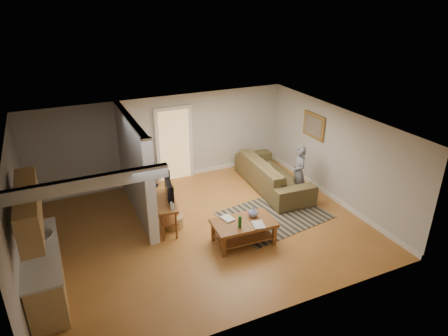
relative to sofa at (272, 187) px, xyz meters
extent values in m
plane|color=#986326|center=(-2.60, -1.20, 0.00)|extent=(7.50, 7.50, 0.00)
cube|color=#B2AFAA|center=(-2.60, 1.80, 1.25)|extent=(7.50, 0.04, 2.50)
cube|color=#B2AFAA|center=(-6.35, -1.20, 1.25)|extent=(0.04, 6.00, 2.50)
cube|color=#B2AFAA|center=(1.15, -1.20, 1.25)|extent=(0.04, 6.00, 2.50)
cube|color=white|center=(-2.60, -1.20, 2.50)|extent=(7.50, 6.00, 0.04)
cube|color=#B2AFAA|center=(-3.80, 0.25, 1.25)|extent=(0.15, 3.10, 2.50)
cube|color=white|center=(-3.80, -1.30, 1.25)|extent=(0.22, 0.10, 2.50)
cube|color=white|center=(-2.60, 1.77, 0.06)|extent=(7.50, 0.04, 0.12)
cube|color=white|center=(1.12, -1.20, 0.06)|extent=(0.04, 6.00, 0.12)
cube|color=#D8B272|center=(-2.30, 1.74, 1.05)|extent=(0.90, 0.06, 2.10)
cube|color=tan|center=(-6.03, -2.00, 0.45)|extent=(0.60, 2.20, 0.90)
cube|color=beige|center=(-6.03, -2.00, 0.92)|extent=(0.64, 2.24, 0.05)
cube|color=tan|center=(-6.05, -2.00, 1.80)|extent=(0.35, 2.00, 0.70)
imported|color=silver|center=(-6.03, -1.70, 0.94)|extent=(0.54, 0.54, 0.19)
cube|color=black|center=(-3.71, -0.40, 1.85)|extent=(0.03, 0.40, 0.34)
cube|color=black|center=(-3.71, 0.10, 1.85)|extent=(0.03, 0.40, 0.34)
cube|color=black|center=(-3.71, 0.60, 1.85)|extent=(0.03, 0.40, 0.34)
cube|color=olive|center=(1.11, -0.20, 1.75)|extent=(0.04, 0.90, 0.68)
cube|color=black|center=(-0.74, -1.37, 0.01)|extent=(2.74, 2.17, 0.01)
imported|color=#423A21|center=(0.00, 0.00, 0.00)|extent=(1.30, 2.95, 0.84)
cube|color=brown|center=(-1.98, -2.08, 0.50)|extent=(1.40, 0.87, 0.07)
cube|color=silver|center=(-1.98, -2.08, 0.50)|extent=(0.88, 0.52, 0.02)
cube|color=brown|center=(-1.98, -2.08, 0.17)|extent=(1.28, 0.75, 0.03)
cube|color=brown|center=(-2.60, -2.36, 0.25)|extent=(0.08, 0.08, 0.50)
cube|color=brown|center=(-1.40, -2.43, 0.25)|extent=(0.08, 0.08, 0.50)
cube|color=brown|center=(-2.57, -1.73, 0.25)|extent=(0.08, 0.08, 0.50)
cube|color=brown|center=(-1.36, -1.79, 0.25)|extent=(0.08, 0.08, 0.50)
imported|color=#294297|center=(-1.69, -1.96, 0.53)|extent=(0.24, 0.24, 0.24)
cylinder|color=#165C15|center=(-2.16, -2.24, 0.67)|extent=(0.07, 0.07, 0.27)
imported|color=#998C4C|center=(-2.37, -1.85, 0.53)|extent=(0.28, 0.34, 0.03)
imported|color=#66594C|center=(-1.88, -2.31, 0.53)|extent=(0.31, 0.38, 0.03)
cube|color=brown|center=(-3.35, -0.80, 0.71)|extent=(0.63, 1.23, 0.05)
cube|color=brown|center=(-3.35, -0.80, 0.39)|extent=(0.56, 1.12, 0.03)
cylinder|color=brown|center=(-3.58, -1.28, 0.36)|extent=(0.05, 0.05, 0.72)
cylinder|color=brown|center=(-3.41, -0.28, 0.36)|extent=(0.05, 0.05, 0.72)
cylinder|color=brown|center=(-3.29, -1.33, 0.36)|extent=(0.05, 0.05, 0.72)
cylinder|color=brown|center=(-3.12, -0.33, 0.36)|extent=(0.05, 0.05, 0.72)
imported|color=black|center=(-3.33, -0.81, 0.74)|extent=(0.28, 0.95, 0.54)
cylinder|color=white|center=(-3.33, -1.25, 0.82)|extent=(0.10, 0.10, 0.18)
cube|color=black|center=(-3.05, 0.00, 0.56)|extent=(0.13, 0.13, 1.11)
cube|color=black|center=(-3.60, 1.41, 0.44)|extent=(0.10, 0.10, 0.88)
cylinder|color=#9F7045|center=(-3.20, -0.84, 0.15)|extent=(0.46, 0.46, 0.30)
sphere|color=#B32216|center=(-3.14, -0.80, 0.30)|extent=(0.14, 0.14, 0.14)
sphere|color=gold|center=(-3.27, -0.82, 0.32)|extent=(0.14, 0.14, 0.14)
sphere|color=green|center=(-3.20, -0.90, 0.34)|extent=(0.14, 0.14, 0.14)
imported|color=slate|center=(0.40, -0.67, 0.00)|extent=(0.45, 0.58, 1.41)
imported|color=#222747|center=(-3.16, 1.50, 0.00)|extent=(0.54, 0.45, 1.01)
camera|label=1|loc=(-5.48, -8.69, 5.18)|focal=32.00mm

